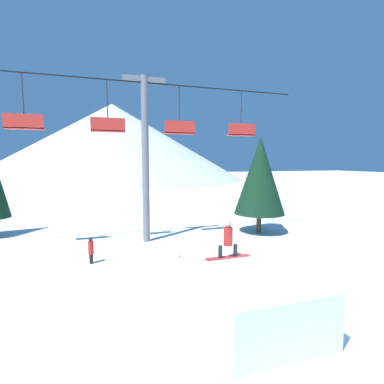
{
  "coord_description": "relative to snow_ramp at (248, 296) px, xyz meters",
  "views": [
    {
      "loc": [
        -5.65,
        -7.49,
        4.67
      ],
      "look_at": [
        -1.43,
        4.97,
        3.3
      ],
      "focal_mm": 28.0,
      "sensor_mm": 36.0,
      "label": 1
    }
  ],
  "objects": [
    {
      "name": "ground_plane",
      "position": [
        1.43,
        0.1,
        -0.75
      ],
      "size": [
        220.0,
        220.0,
        0.0
      ],
      "primitive_type": "plane",
      "color": "white"
    },
    {
      "name": "chairlift",
      "position": [
        -1.24,
        9.63,
        4.94
      ],
      "size": [
        18.93,
        0.44,
        9.39
      ],
      "color": "slate",
      "rests_on": "ground_plane"
    },
    {
      "name": "mountain_ridge",
      "position": [
        1.43,
        72.43,
        8.77
      ],
      "size": [
        65.41,
        65.41,
        19.04
      ],
      "color": "silver",
      "rests_on": "ground_plane"
    },
    {
      "name": "snowboarder",
      "position": [
        -0.04,
        1.27,
        1.33
      ],
      "size": [
        1.56,
        0.29,
        1.22
      ],
      "color": "#B22D2D",
      "rests_on": "snow_ramp"
    },
    {
      "name": "distant_skier",
      "position": [
        -4.33,
        6.64,
        -0.08
      ],
      "size": [
        0.24,
        0.24,
        1.23
      ],
      "color": "black",
      "rests_on": "ground_plane"
    },
    {
      "name": "snow_ramp",
      "position": [
        0.0,
        0.0,
        0.0
      ],
      "size": [
        2.96,
        4.13,
        1.5
      ],
      "color": "white",
      "rests_on": "ground_plane"
    },
    {
      "name": "pine_tree_near",
      "position": [
        6.12,
        9.47,
        2.98
      ],
      "size": [
        3.24,
        3.24,
        6.24
      ],
      "color": "#4C3823",
      "rests_on": "ground_plane"
    }
  ]
}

